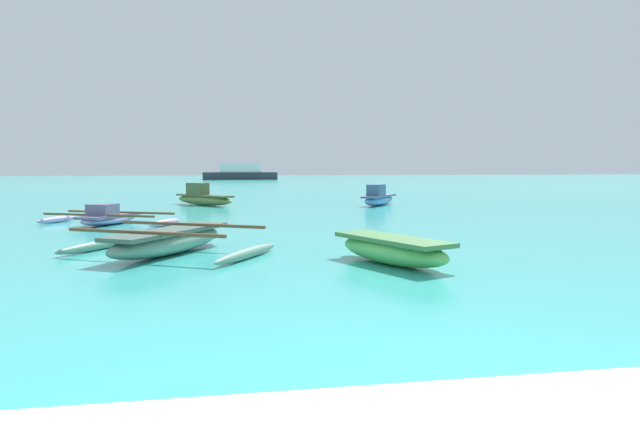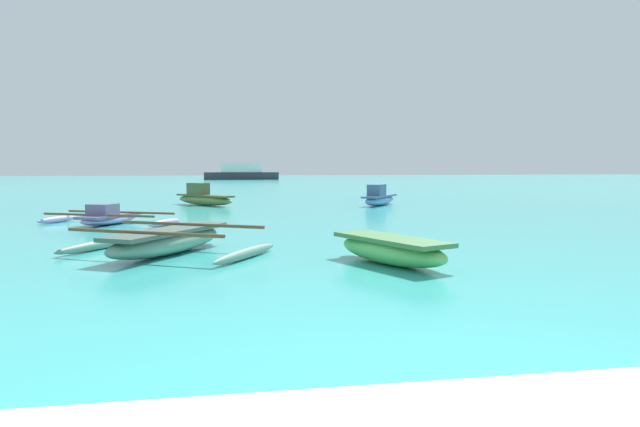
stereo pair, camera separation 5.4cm
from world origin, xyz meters
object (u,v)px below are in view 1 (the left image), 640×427
moored_boat_2 (169,241)px  distant_ferry (240,173)px  moored_boat_1 (379,198)px  moored_boat_3 (392,249)px  moored_boat_0 (108,217)px  moored_boat_4 (203,197)px

moored_boat_2 → distant_ferry: (3.84, 69.17, 0.66)m
moored_boat_1 → moored_boat_3: moored_boat_1 is taller
moored_boat_3 → distant_ferry: (-0.21, 71.09, 0.65)m
moored_boat_3 → moored_boat_2: bearing=-138.5°
moored_boat_0 → distant_ferry: (6.18, 62.74, 0.71)m
moored_boat_1 → moored_boat_4: size_ratio=0.93×
moored_boat_2 → moored_boat_4: 14.89m
moored_boat_4 → moored_boat_3: bearing=-25.9°
moored_boat_3 → moored_boat_1: bearing=141.9°
moored_boat_0 → distant_ferry: distant_ferry is taller
moored_boat_2 → moored_boat_0: bearing=49.8°
moored_boat_1 → moored_boat_2: 15.64m
moored_boat_3 → moored_boat_4: (-3.81, 16.81, 0.09)m
moored_boat_0 → moored_boat_2: moored_boat_0 is taller
distant_ferry → moored_boat_3: bearing=-89.8°
moored_boat_1 → moored_boat_3: bearing=-160.3°
moored_boat_4 → distant_ferry: bearing=137.5°
moored_boat_0 → moored_boat_2: 6.84m
moored_boat_1 → moored_boat_0: bearing=158.2°
moored_boat_0 → moored_boat_2: (2.34, -6.43, 0.05)m
moored_boat_2 → moored_boat_4: size_ratio=1.30×
moored_boat_3 → moored_boat_4: moored_boat_4 is taller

